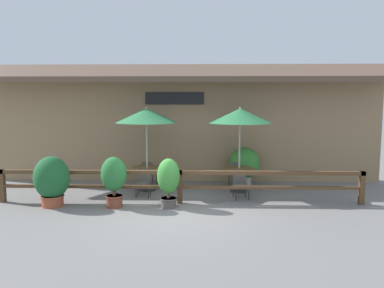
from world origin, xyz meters
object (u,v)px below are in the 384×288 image
Objects in this scene: potted_plant_tall_tropical at (245,164)px; dining_table_near at (147,172)px; chair_near_streetside at (144,181)px; dining_table_middle at (239,173)px; chair_middle_streetside at (240,183)px; potted_plant_entrance_palm at (114,178)px; patio_umbrella_middle at (240,116)px; potted_plant_small_flowering at (52,180)px; patio_umbrella_near at (146,116)px; chair_near_wallside at (149,172)px; potted_plant_corner_fern at (168,180)px; chair_middle_wallside at (234,173)px.

dining_table_near is at bearing -163.63° from potted_plant_tall_tropical.
dining_table_middle is (2.99, 0.62, 0.15)m from chair_near_streetside.
potted_plant_entrance_palm reaches higher than chair_middle_streetside.
patio_umbrella_middle is 1.94× the size of potted_plant_small_flowering.
patio_umbrella_near reaches higher than dining_table_near.
patio_umbrella_middle reaches higher than dining_table_middle.
patio_umbrella_middle reaches higher than potted_plant_entrance_palm.
patio_umbrella_near is 3.66m from chair_middle_streetside.
potted_plant_corner_fern is (0.93, -2.67, 0.31)m from chair_near_wallside.
chair_near_streetside is at bearing 125.61° from potted_plant_corner_fern.
potted_plant_entrance_palm is 1.08× the size of potted_plant_tall_tropical.
chair_middle_streetside is 0.59× the size of potted_plant_entrance_palm.
potted_plant_small_flowering is at bearing 178.30° from potted_plant_entrance_palm.
potted_plant_corner_fern is (0.87, -1.95, -1.68)m from patio_umbrella_near.
potted_plant_corner_fern is (-2.11, -1.84, 0.16)m from dining_table_middle.
patio_umbrella_middle is (3.04, -0.83, 1.99)m from chair_near_wallside.
patio_umbrella_near is 3.26× the size of chair_near_wallside.
chair_middle_streetside is 1.60m from chair_middle_wallside.
chair_middle_streetside reaches higher than dining_table_middle.
potted_plant_entrance_palm reaches higher than dining_table_near.
chair_middle_wallside is at bearing 37.04° from potted_plant_entrance_palm.
potted_plant_entrance_palm is (-0.57, -2.70, 0.36)m from chair_near_wallside.
potted_plant_small_flowering is (-2.37, -1.92, 0.13)m from dining_table_near.
patio_umbrella_middle reaches higher than dining_table_near.
chair_near_wallside is 0.59× the size of potted_plant_small_flowering.
chair_middle_wallside is (2.91, 0.69, -1.99)m from patio_umbrella_near.
patio_umbrella_middle is at bearing -2.07° from dining_table_near.
chair_near_streetside is at bearing -152.80° from potted_plant_tall_tropical.
potted_plant_entrance_palm and potted_plant_small_flowering have the same top height.
potted_plant_entrance_palm reaches higher than chair_near_streetside.
potted_plant_tall_tropical reaches higher than chair_middle_wallside.
potted_plant_tall_tropical is at bearing 28.04° from chair_near_streetside.
potted_plant_small_flowering is (-1.74, 0.05, -0.08)m from potted_plant_entrance_palm.
chair_near_streetside is at bearing 106.39° from chair_near_wallside.
potted_plant_small_flowering is at bearing 30.69° from chair_middle_wallside.
potted_plant_tall_tropical is at bearing 74.66° from dining_table_middle.
potted_plant_tall_tropical is (0.37, 0.27, 0.26)m from chair_middle_wallside.
potted_plant_small_flowering is (-2.36, -1.20, 0.28)m from chair_near_streetside.
patio_umbrella_middle is 2.14m from chair_middle_streetside.
potted_plant_tall_tropical is at bearing 74.66° from patio_umbrella_middle.
potted_plant_corner_fern is 3.78m from potted_plant_tall_tropical.
dining_table_near is 0.74m from chair_near_wallside.
patio_umbrella_near is at bearing 17.76° from chair_middle_wallside.
chair_near_wallside is 0.64× the size of potted_plant_tall_tropical.
patio_umbrella_near is 2.00× the size of potted_plant_corner_fern.
chair_middle_wallside is at bearing 26.36° from potted_plant_small_flowering.
potted_plant_entrance_palm is 1.50m from potted_plant_corner_fern.
potted_plant_tall_tropical is at bearing 16.37° from patio_umbrella_near.
potted_plant_small_flowering is at bearing -152.33° from chair_near_streetside.
patio_umbrella_near is 2.08× the size of potted_plant_tall_tropical.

